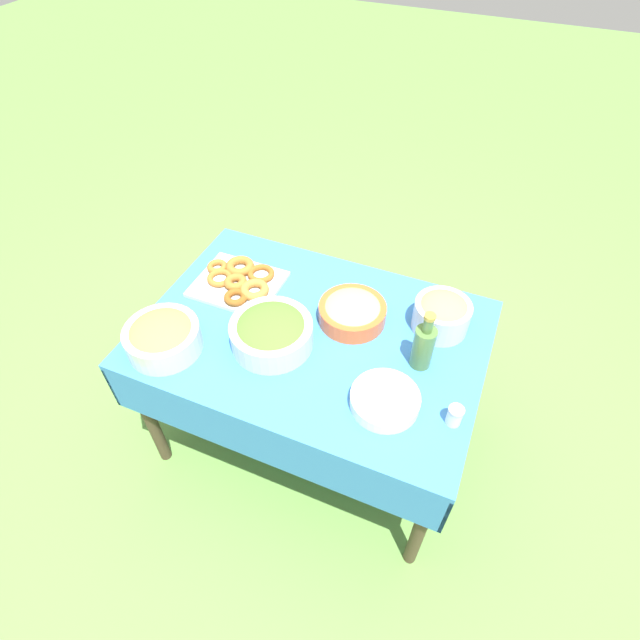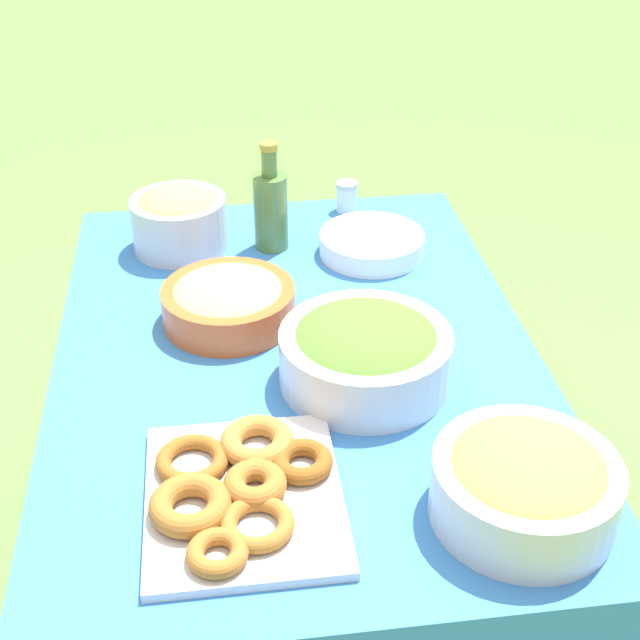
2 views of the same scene
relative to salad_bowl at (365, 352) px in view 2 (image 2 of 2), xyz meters
The scene contains 10 objects.
ground_plane 0.78m from the salad_bowl, 43.64° to the left, with size 14.00×14.00×0.00m, color #609342.
picnic_table 0.22m from the salad_bowl, 43.64° to the left, with size 1.28×0.89×0.70m.
salad_bowl is the anchor object (origin of this frame).
pasta_bowl 0.32m from the salad_bowl, 44.81° to the left, with size 0.26×0.26×0.09m.
donut_platter 0.36m from the salad_bowl, 138.72° to the left, with size 0.35×0.31×0.05m.
plate_stack 0.47m from the salad_bowl, 11.88° to the right, with size 0.23×0.23×0.05m.
olive_oil_bottle 0.54m from the salad_bowl, 12.68° to the left, with size 0.07×0.07×0.25m.
fruit_bowl 0.63m from the salad_bowl, 30.27° to the left, with size 0.21×0.21×0.14m.
olive_bowl 0.39m from the salad_bowl, 154.22° to the right, with size 0.27×0.27×0.12m.
salt_shaker 0.69m from the salad_bowl, ahead, with size 0.05×0.05×0.07m.
Camera 2 is at (-1.36, 0.14, 1.64)m, focal length 50.00 mm.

